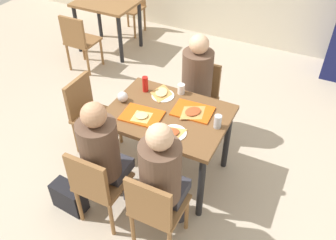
{
  "coord_description": "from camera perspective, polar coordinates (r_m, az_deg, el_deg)",
  "views": [
    {
      "loc": [
        1.14,
        -2.3,
        2.81
      ],
      "look_at": [
        0.0,
        0.0,
        0.7
      ],
      "focal_mm": 38.47,
      "sensor_mm": 36.0,
      "label": 1
    }
  ],
  "objects": [
    {
      "name": "plastic_cup_a",
      "position": [
        3.5,
        2.1,
        4.95
      ],
      "size": [
        0.07,
        0.07,
        0.1
      ],
      "primitive_type": "cylinder",
      "color": "white",
      "rests_on": "main_table"
    },
    {
      "name": "handbag",
      "position": [
        3.53,
        -15.37,
        -11.67
      ],
      "size": [
        0.33,
        0.18,
        0.28
      ],
      "primitive_type": "cube",
      "rotation": [
        0.0,
        0.0,
        -0.08
      ],
      "color": "black",
      "rests_on": "ground_plane"
    },
    {
      "name": "chair_far_side",
      "position": [
        4.02,
        5.0,
        4.13
      ],
      "size": [
        0.4,
        0.4,
        0.84
      ],
      "color": "olive",
      "rests_on": "ground_plane"
    },
    {
      "name": "condiment_bottle",
      "position": [
        3.52,
        -3.62,
        5.69
      ],
      "size": [
        0.06,
        0.06,
        0.16
      ],
      "primitive_type": "cylinder",
      "color": "red",
      "rests_on": "main_table"
    },
    {
      "name": "main_table",
      "position": [
        3.34,
        -0.0,
        -0.42
      ],
      "size": [
        1.1,
        0.81,
        0.78
      ],
      "color": "brown",
      "rests_on": "ground_plane"
    },
    {
      "name": "tray_red_far",
      "position": [
        3.29,
        3.94,
        1.41
      ],
      "size": [
        0.37,
        0.28,
        0.02
      ],
      "primitive_type": "cube",
      "rotation": [
        0.0,
        0.0,
        0.06
      ],
      "color": "#D85914",
      "rests_on": "main_table"
    },
    {
      "name": "chair_left_end",
      "position": [
        3.86,
        -12.51,
        1.53
      ],
      "size": [
        0.4,
        0.4,
        0.84
      ],
      "color": "olive",
      "rests_on": "ground_plane"
    },
    {
      "name": "person_in_brown_jacket",
      "position": [
        2.78,
        -0.86,
        -8.6
      ],
      "size": [
        0.32,
        0.42,
        1.25
      ],
      "color": "#383842",
      "rests_on": "ground_plane"
    },
    {
      "name": "pizza_slice_a",
      "position": [
        3.21,
        -4.19,
        0.64
      ],
      "size": [
        0.22,
        0.22,
        0.02
      ],
      "color": "#DBAD60",
      "rests_on": "tray_red_near"
    },
    {
      "name": "chair_near_right",
      "position": [
        2.9,
        -2.11,
        -13.71
      ],
      "size": [
        0.4,
        0.4,
        0.84
      ],
      "color": "olive",
      "rests_on": "ground_plane"
    },
    {
      "name": "person_far_side",
      "position": [
        3.77,
        4.39,
        6.08
      ],
      "size": [
        0.32,
        0.42,
        1.25
      ],
      "color": "#383842",
      "rests_on": "ground_plane"
    },
    {
      "name": "soda_can",
      "position": [
        3.11,
        7.88,
        -0.24
      ],
      "size": [
        0.07,
        0.07,
        0.12
      ],
      "primitive_type": "cylinder",
      "color": "#B7BCC6",
      "rests_on": "main_table"
    },
    {
      "name": "tray_red_near",
      "position": [
        3.24,
        -4.16,
        0.7
      ],
      "size": [
        0.38,
        0.29,
        0.02
      ],
      "primitive_type": "cube",
      "rotation": [
        0.0,
        0.0,
        0.08
      ],
      "color": "#D85914",
      "rests_on": "main_table"
    },
    {
      "name": "pizza_slice_d",
      "position": [
        3.04,
        0.33,
        -2.09
      ],
      "size": [
        0.27,
        0.27,
        0.02
      ],
      "color": "tan",
      "rests_on": "paper_plate_near_edge"
    },
    {
      "name": "chair_near_left",
      "position": [
        3.1,
        -11.23,
        -9.86
      ],
      "size": [
        0.4,
        0.4,
        0.84
      ],
      "color": "olive",
      "rests_on": "ground_plane"
    },
    {
      "name": "foil_bundle",
      "position": [
        3.42,
        -7.19,
        3.67
      ],
      "size": [
        0.1,
        0.1,
        0.1
      ],
      "primitive_type": "sphere",
      "color": "silver",
      "rests_on": "main_table"
    },
    {
      "name": "background_chair_near",
      "position": [
        5.28,
        -13.96,
        12.3
      ],
      "size": [
        0.4,
        0.4,
        0.84
      ],
      "color": "olive",
      "rests_on": "ground_plane"
    },
    {
      "name": "plastic_cup_b",
      "position": [
        3.0,
        -2.44,
        -2.01
      ],
      "size": [
        0.07,
        0.07,
        0.1
      ],
      "primitive_type": "cylinder",
      "color": "white",
      "rests_on": "main_table"
    },
    {
      "name": "pizza_slice_b",
      "position": [
        3.26,
        3.96,
        1.3
      ],
      "size": [
        0.25,
        0.27,
        0.02
      ],
      "color": "#C68C47",
      "rests_on": "tray_red_far"
    },
    {
      "name": "pizza_slice_c",
      "position": [
        3.51,
        -1.06,
        4.38
      ],
      "size": [
        0.22,
        0.27,
        0.02
      ],
      "color": "#C68C47",
      "rests_on": "paper_plate_center"
    },
    {
      "name": "background_chair_far",
      "position": [
        6.37,
        -5.63,
        17.96
      ],
      "size": [
        0.4,
        0.4,
        0.84
      ],
      "color": "olive",
      "rests_on": "ground_plane"
    },
    {
      "name": "paper_plate_center",
      "position": [
        3.49,
        -0.81,
        3.88
      ],
      "size": [
        0.22,
        0.22,
        0.01
      ],
      "primitive_type": "cylinder",
      "color": "white",
      "rests_on": "main_table"
    },
    {
      "name": "person_in_red",
      "position": [
        3.0,
        -10.28,
        -5.0
      ],
      "size": [
        0.32,
        0.42,
        1.25
      ],
      "color": "#383842",
      "rests_on": "ground_plane"
    },
    {
      "name": "background_table",
      "position": [
        5.75,
        -9.63,
        16.79
      ],
      "size": [
        0.9,
        0.7,
        0.78
      ],
      "color": "olive",
      "rests_on": "ground_plane"
    },
    {
      "name": "paper_plate_near_edge",
      "position": [
        3.06,
        0.92,
        -2.06
      ],
      "size": [
        0.22,
        0.22,
        0.01
      ],
      "primitive_type": "cylinder",
      "color": "white",
      "rests_on": "main_table"
    },
    {
      "name": "ground_plane",
      "position": [
        3.81,
        -0.0,
        -8.26
      ],
      "size": [
        10.0,
        10.0,
        0.02
      ],
      "primitive_type": "cube",
      "color": "#B7A893"
    }
  ]
}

